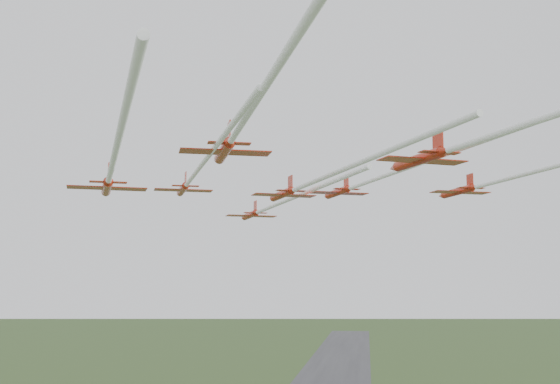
# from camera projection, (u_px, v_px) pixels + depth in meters

# --- Properties ---
(jet_lead) EXTENTS (24.34, 52.51, 2.54)m
(jet_lead) POSITION_uv_depth(u_px,v_px,m) (272.00, 206.00, 105.64)
(jet_lead) COLOR red
(jet_row2_left) EXTENTS (23.31, 56.12, 2.48)m
(jet_row2_left) POSITION_uv_depth(u_px,v_px,m) (196.00, 173.00, 86.22)
(jet_row2_left) COLOR red
(jet_row2_right) EXTENTS (25.65, 55.15, 2.68)m
(jet_row2_right) POSITION_uv_depth(u_px,v_px,m) (376.00, 179.00, 96.23)
(jet_row2_right) COLOR red
(jet_row3_left) EXTENTS (25.64, 56.33, 2.82)m
(jet_row3_left) POSITION_uv_depth(u_px,v_px,m) (112.00, 168.00, 71.11)
(jet_row3_left) COLOR red
(jet_row3_mid) EXTENTS (22.14, 45.32, 2.37)m
(jet_row3_mid) POSITION_uv_depth(u_px,v_px,m) (314.00, 181.00, 77.21)
(jet_row3_mid) COLOR red
(jet_row3_right) EXTENTS (26.47, 61.84, 2.38)m
(jet_row3_right) POSITION_uv_depth(u_px,v_px,m) (543.00, 169.00, 76.16)
(jet_row3_right) COLOR red
(jet_row4_left) EXTENTS (22.87, 60.68, 2.81)m
(jet_row4_left) POSITION_uv_depth(u_px,v_px,m) (247.00, 115.00, 57.17)
(jet_row4_left) COLOR red
(jet_row4_right) EXTENTS (30.38, 59.06, 2.89)m
(jet_row4_right) POSITION_uv_depth(u_px,v_px,m) (515.00, 128.00, 60.35)
(jet_row4_right) COLOR red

